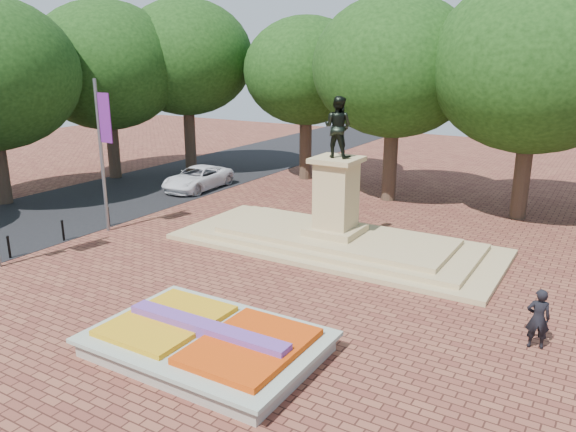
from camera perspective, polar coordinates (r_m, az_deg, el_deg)
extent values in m
plane|color=brown|center=(18.20, -6.67, -10.17)|extent=(90.00, 90.00, 0.00)
cube|color=black|center=(31.82, -22.86, 0.24)|extent=(9.00, 90.00, 0.02)
cube|color=gray|center=(16.16, -8.22, -12.93)|extent=(6.00, 4.00, 0.45)
cube|color=#ADBCAA|center=(16.02, -8.26, -12.07)|extent=(6.30, 4.30, 0.12)
cube|color=#E2460C|center=(15.18, -3.91, -13.07)|extent=(2.60, 3.40, 0.22)
cube|color=gold|center=(16.84, -12.18, -10.36)|extent=(2.60, 3.40, 0.18)
cube|color=#6E3695|center=(15.92, -8.30, -11.38)|extent=(5.20, 0.55, 0.38)
cube|color=tan|center=(24.46, 4.79, -2.84)|extent=(14.00, 6.00, 0.20)
cube|color=tan|center=(24.40, 4.80, -2.40)|extent=(12.00, 5.00, 0.20)
cube|color=tan|center=(24.34, 4.81, -1.95)|extent=(10.00, 4.00, 0.20)
cube|color=tan|center=(24.26, 4.82, -1.39)|extent=(2.20, 2.20, 0.30)
cube|color=tan|center=(23.84, 4.91, 2.17)|extent=(1.50, 1.50, 2.80)
cube|color=tan|center=(23.53, 5.00, 5.71)|extent=(1.90, 1.90, 0.20)
imported|color=black|center=(23.32, 5.08, 8.98)|extent=(1.22, 0.95, 2.50)
cylinder|color=#39291F|center=(40.84, -9.28, 7.43)|extent=(0.80, 0.80, 4.00)
ellipsoid|color=black|center=(40.42, -9.58, 14.02)|extent=(8.80, 8.80, 7.48)
cylinder|color=#39291F|center=(36.25, 0.52, 6.56)|extent=(0.80, 0.80, 4.00)
ellipsoid|color=black|center=(35.77, 0.54, 13.99)|extent=(8.80, 8.80, 7.48)
cylinder|color=#39291F|center=(33.31, 11.01, 5.40)|extent=(0.80, 0.80, 4.00)
ellipsoid|color=black|center=(32.79, 11.45, 13.49)|extent=(8.80, 8.80, 7.48)
cylinder|color=#39291F|center=(31.67, 22.97, 3.87)|extent=(0.80, 0.80, 4.00)
ellipsoid|color=black|center=(31.12, 23.93, 12.33)|extent=(8.80, 8.80, 7.48)
cylinder|color=#39291F|center=(39.76, -17.84, 6.52)|extent=(0.80, 0.80, 3.84)
ellipsoid|color=black|center=(39.32, -18.41, 12.98)|extent=(8.40, 8.40, 7.14)
cylinder|color=slate|center=(27.08, -18.40, 5.68)|extent=(0.16, 0.16, 7.00)
cube|color=#601C75|center=(26.50, -18.10, 9.44)|extent=(0.70, 0.04, 2.20)
cylinder|color=black|center=(25.50, -26.48, -2.92)|extent=(0.10, 0.10, 0.90)
sphere|color=black|center=(25.36, -26.62, -1.91)|extent=(0.12, 0.12, 0.12)
cylinder|color=black|center=(26.88, -21.89, -1.45)|extent=(0.10, 0.10, 0.90)
sphere|color=black|center=(26.75, -21.99, -0.49)|extent=(0.12, 0.12, 0.12)
cylinder|color=black|center=(28.43, -17.77, -0.12)|extent=(0.10, 0.10, 0.90)
sphere|color=black|center=(28.31, -17.85, 0.79)|extent=(0.12, 0.12, 0.12)
imported|color=white|center=(34.95, -9.16, 3.82)|extent=(2.52, 5.13, 1.40)
imported|color=black|center=(17.46, 24.06, -9.50)|extent=(0.74, 0.58, 1.78)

